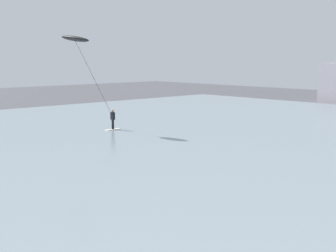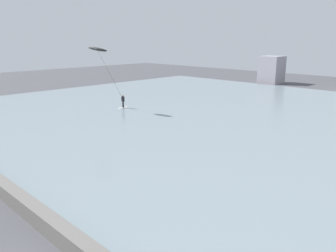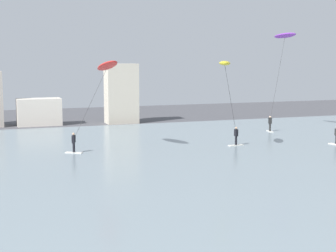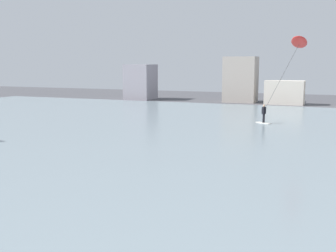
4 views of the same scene
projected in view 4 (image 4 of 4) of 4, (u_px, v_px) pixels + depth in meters
The scene contains 3 objects.
water_bay at pixel (224, 141), 29.07m from camera, with size 84.00×52.00×0.10m, color gray.
far_shore_buildings at pixel (240, 82), 57.66m from camera, with size 34.38×4.94×7.12m.
kitesurfer_red at pixel (297, 47), 35.24m from camera, with size 4.22×4.01×7.55m.
Camera 4 is at (7.41, 2.49, 5.34)m, focal length 45.25 mm.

